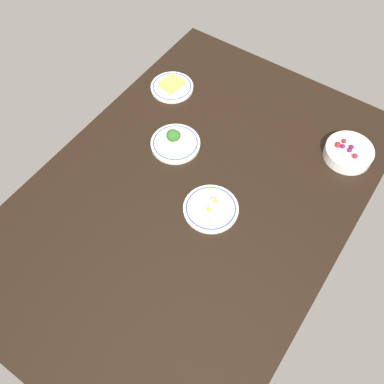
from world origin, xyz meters
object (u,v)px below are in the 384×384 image
at_px(plate_eggs, 211,208).
at_px(plate_broccoli, 175,142).
at_px(plate_cheese, 172,86).
at_px(bowl_berries, 349,152).

bearing_deg(plate_eggs, plate_broccoli, -121.32).
xyz_separation_m(plate_cheese, plate_eggs, (0.39, 0.45, -0.00)).
relative_size(plate_broccoli, bowl_berries, 1.05).
bearing_deg(plate_broccoli, plate_cheese, -141.91).
distance_m(bowl_berries, plate_eggs, 0.55).
distance_m(plate_broccoli, plate_eggs, 0.31).
bearing_deg(bowl_berries, plate_eggs, -31.21).
bearing_deg(plate_eggs, plate_cheese, -131.47).
height_order(plate_cheese, plate_eggs, plate_eggs).
height_order(plate_cheese, plate_broccoli, plate_broccoli).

